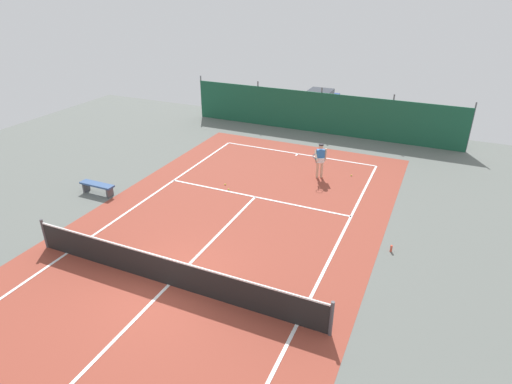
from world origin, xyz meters
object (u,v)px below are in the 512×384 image
Objects in this scene: tennis_player at (320,158)px; tennis_ball_by_sideline at (225,184)px; tennis_ball_midcourt at (351,175)px; tennis_ball_near_player at (228,189)px; water_bottle at (391,249)px; parked_car at (319,103)px; tennis_net at (168,271)px; courtside_bench at (97,186)px.

tennis_ball_by_sideline is (-3.62, -2.53, -0.93)m from tennis_player.
tennis_ball_by_sideline is (-4.97, -3.29, 0.00)m from tennis_ball_midcourt.
tennis_player is 4.46m from tennis_ball_near_player.
tennis_ball_near_player is at bearing -46.12° from tennis_ball_by_sideline.
tennis_player reaches higher than water_bottle.
tennis_player is 10.22m from parked_car.
tennis_net is at bearing -76.02° from tennis_ball_by_sideline.
parked_car is at bearing 93.22° from tennis_net.
tennis_ball_near_player is 0.02× the size of parked_car.
courtside_bench is at bearing -146.69° from tennis_ball_by_sideline.
parked_car reaches higher than tennis_ball_midcourt.
parked_car is (-4.32, 9.02, 0.81)m from tennis_ball_midcourt.
tennis_ball_midcourt is 1.00× the size of tennis_ball_by_sideline.
tennis_ball_by_sideline is 7.97m from water_bottle.
water_bottle is (7.24, -1.96, 0.09)m from tennis_ball_near_player.
tennis_player is at bearing 129.32° from water_bottle.
tennis_ball_midcourt is at bearing 38.64° from tennis_ball_near_player.
courtside_bench reaches higher than tennis_ball_by_sideline.
courtside_bench is (-5.23, -15.33, -0.46)m from parked_car.
tennis_net reaches higher than tennis_ball_by_sideline.
courtside_bench is (-4.96, -2.63, 0.34)m from tennis_ball_near_player.
parked_car is at bearing 71.16° from courtside_bench.
tennis_net reaches higher than tennis_ball_near_player.
tennis_player reaches higher than tennis_net.
parked_car is at bearing -99.43° from tennis_player.
tennis_net is 42.17× the size of water_bottle.
water_bottle is at bearing -15.16° from tennis_ball_near_player.
courtside_bench is at bearing 148.16° from tennis_net.
tennis_player is 24.85× the size of tennis_ball_midcourt.
tennis_net is 2.41× the size of parked_car.
tennis_player is 24.85× the size of tennis_ball_near_player.
tennis_ball_by_sideline is at bearing 33.31° from courtside_bench.
tennis_player reaches higher than tennis_ball_midcourt.
water_bottle is at bearing -17.14° from tennis_ball_by_sideline.
parked_car is at bearing 115.42° from water_bottle.
tennis_player is at bearing 78.71° from tennis_net.
tennis_ball_midcourt is at bearing 33.41° from courtside_bench.
tennis_ball_near_player and tennis_ball_midcourt have the same top height.
tennis_net is at bearing -31.84° from courtside_bench.
tennis_player is 4.51m from tennis_ball_by_sideline.
tennis_net is at bearing 52.39° from tennis_player.
tennis_ball_near_player is 1.00× the size of tennis_ball_midcourt.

